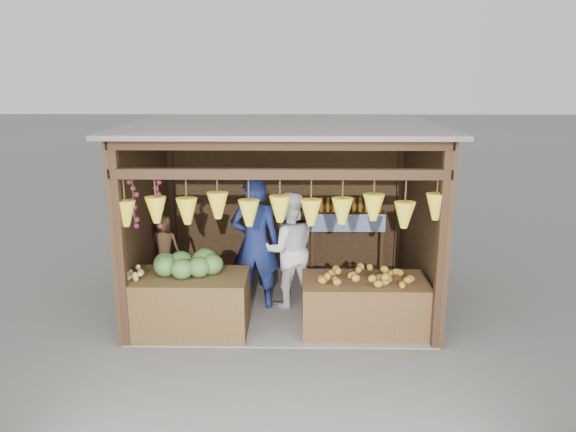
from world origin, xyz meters
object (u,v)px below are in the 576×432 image
(man_standing, at_px, (255,244))
(woman_standing, at_px, (289,249))
(counter_left, at_px, (187,304))
(counter_right, at_px, (364,305))
(vendor_seated, at_px, (164,246))

(man_standing, relative_size, woman_standing, 1.13)
(counter_left, height_order, man_standing, man_standing)
(counter_right, height_order, man_standing, man_standing)
(man_standing, height_order, woman_standing, man_standing)
(man_standing, distance_m, woman_standing, 0.50)
(counter_right, relative_size, vendor_seated, 1.70)
(man_standing, distance_m, vendor_seated, 1.47)
(woman_standing, xyz_separation_m, vendor_seated, (-1.88, 0.30, -0.06))
(vendor_seated, bearing_deg, counter_left, 123.98)
(counter_right, bearing_deg, man_standing, 153.25)
(counter_right, distance_m, vendor_seated, 3.14)
(vendor_seated, bearing_deg, woman_standing, -179.38)
(counter_left, bearing_deg, counter_right, 2.35)
(counter_left, xyz_separation_m, woman_standing, (1.33, 0.93, 0.46))
(counter_right, bearing_deg, vendor_seated, 158.59)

